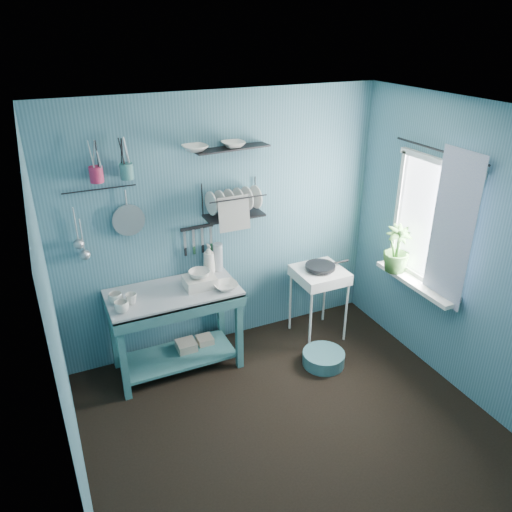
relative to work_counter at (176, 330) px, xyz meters
name	(u,v)px	position (x,y,z in m)	size (l,w,h in m)	color
floor	(294,430)	(0.61, -1.20, -0.41)	(3.20, 3.20, 0.00)	black
ceiling	(307,118)	(0.61, -1.20, 2.09)	(3.20, 3.20, 0.00)	silver
wall_back	(223,226)	(0.61, 0.30, 0.84)	(3.20, 3.20, 0.00)	#3C6B7C
wall_front	(457,447)	(0.61, -2.70, 0.84)	(3.20, 3.20, 0.00)	#3C6B7C
wall_left	(61,355)	(-0.99, -1.20, 0.84)	(3.00, 3.00, 0.00)	#3C6B7C
wall_right	(468,257)	(2.21, -1.20, 0.84)	(3.00, 3.00, 0.00)	#3C6B7C
work_counter	(176,330)	(0.00, 0.00, 0.00)	(1.17, 0.59, 0.83)	#346B6E
mug_left	(122,307)	(-0.48, -0.16, 0.46)	(0.12, 0.12, 0.10)	silver
mug_mid	(131,299)	(-0.38, -0.06, 0.46)	(0.10, 0.10, 0.09)	silver
mug_right	(116,298)	(-0.50, 0.00, 0.46)	(0.12, 0.12, 0.10)	silver
wash_tub	(200,282)	(0.25, -0.02, 0.46)	(0.28, 0.22, 0.10)	silver
tub_bowl	(199,274)	(0.25, -0.02, 0.55)	(0.20, 0.20, 0.06)	silver
soap_bottle	(209,259)	(0.42, 0.20, 0.56)	(0.12, 0.12, 0.30)	silver
water_bottle	(218,257)	(0.52, 0.22, 0.55)	(0.09, 0.09, 0.28)	#A4ADB6
counter_bowl	(226,286)	(0.45, -0.15, 0.44)	(0.22, 0.22, 0.05)	silver
hotplate_stand	(318,303)	(1.49, -0.08, -0.03)	(0.48, 0.48, 0.77)	white
frying_pan	(320,266)	(1.49, -0.08, 0.39)	(0.30, 0.30, 0.04)	black
knife_strip	(197,227)	(0.34, 0.27, 0.87)	(0.32, 0.02, 0.03)	black
dish_rack	(234,200)	(0.68, 0.17, 1.12)	(0.55, 0.24, 0.32)	black
upper_shelf	(232,148)	(0.68, 0.20, 1.59)	(0.70, 0.18, 0.01)	black
shelf_bowl_left	(195,146)	(0.34, 0.20, 1.65)	(0.21, 0.21, 0.05)	silver
shelf_bowl_right	(233,147)	(0.69, 0.20, 1.60)	(0.21, 0.21, 0.05)	silver
utensil_cup_magenta	(96,174)	(-0.49, 0.22, 1.49)	(0.11, 0.11, 0.13)	#B7214A
utensil_cup_teal	(127,171)	(-0.25, 0.22, 1.49)	(0.11, 0.11, 0.13)	#387675
colander	(129,220)	(-0.27, 0.25, 1.05)	(0.28, 0.28, 0.03)	#A9ACB1
ladle_outer	(76,224)	(-0.71, 0.26, 1.08)	(0.01, 0.01, 0.30)	#A9ACB1
ladle_inner	(82,236)	(-0.67, 0.26, 0.97)	(0.01, 0.01, 0.30)	#A9ACB1
hook_rail	(99,189)	(-0.48, 0.27, 1.35)	(0.01, 0.01, 0.60)	black
window_glass	(431,222)	(2.20, -0.75, 0.99)	(1.10, 1.10, 0.00)	white
windowsill	(415,283)	(2.11, -0.75, 0.40)	(0.16, 0.95, 0.04)	white
curtain	(452,230)	(2.13, -1.05, 1.04)	(1.35, 1.35, 0.00)	silver
curtain_rod	(439,150)	(2.15, -0.75, 1.64)	(0.02, 0.02, 1.05)	black
potted_plant	(397,249)	(2.07, -0.50, 0.64)	(0.26, 0.26, 0.46)	#346327
storage_tin_large	(187,351)	(0.10, 0.05, -0.30)	(0.18, 0.18, 0.22)	tan
storage_tin_small	(205,345)	(0.30, 0.08, -0.31)	(0.15, 0.15, 0.20)	tan
floor_basin	(323,358)	(1.29, -0.55, -0.35)	(0.41, 0.41, 0.13)	#3F747C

